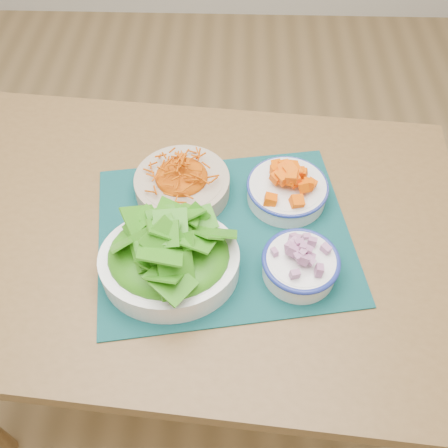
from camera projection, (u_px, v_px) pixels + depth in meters
The scene contains 7 objects.
ground at pixel (166, 307), 1.81m from camera, with size 4.00×4.00×0.00m, color #AA8552.
table at pixel (190, 251), 1.16m from camera, with size 1.26×0.90×0.75m.
placemat at pixel (224, 233), 1.07m from camera, with size 0.53×0.44×0.00m, color #072D2E.
carrot_bowl at pixel (182, 180), 1.11m from camera, with size 0.24×0.24×0.09m.
squash_bowl at pixel (288, 186), 1.10m from camera, with size 0.22×0.22×0.08m.
lettuce_bowl at pixel (168, 254), 0.96m from camera, with size 0.29×0.26×0.14m.
onion_bowl at pixel (301, 263), 0.98m from camera, with size 0.16×0.16×0.08m.
Camera 1 is at (0.24, -0.86, 1.61)m, focal length 40.00 mm.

